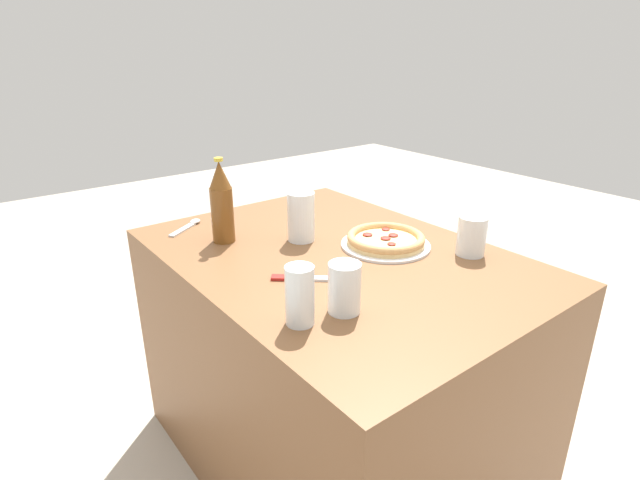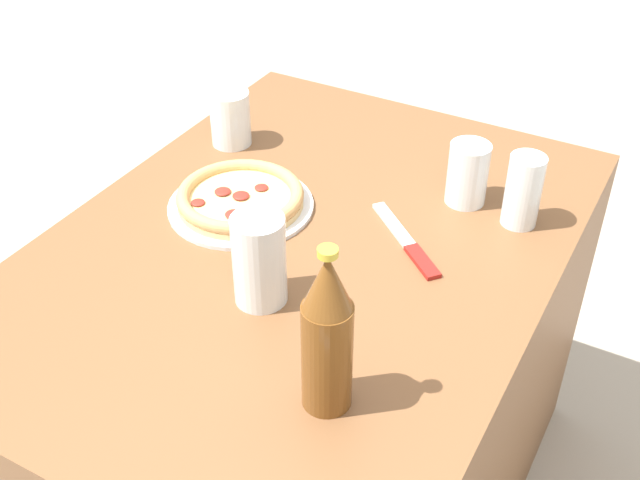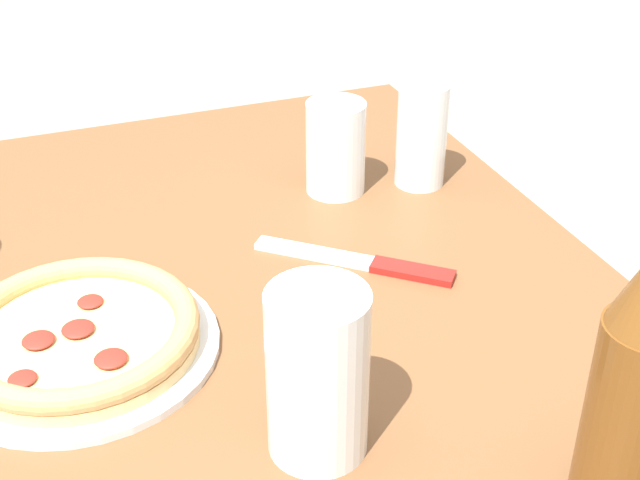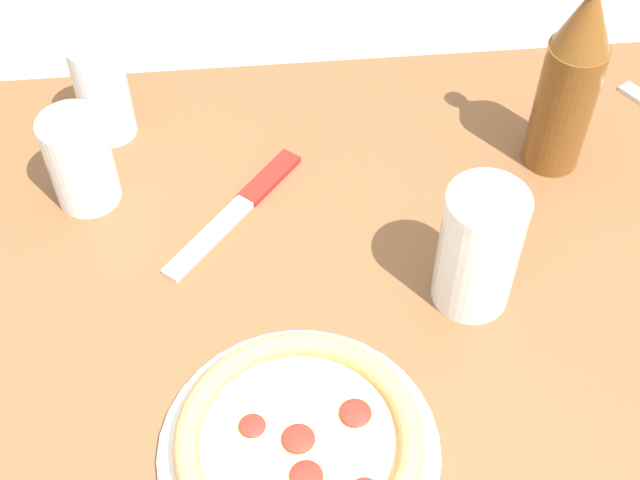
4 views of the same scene
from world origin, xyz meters
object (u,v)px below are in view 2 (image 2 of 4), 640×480
object	(u,v)px
glass_red_wine	(523,194)
beer_bottle	(327,334)
knife	(407,243)
pizza_salami	(240,199)
glass_orange_juice	(259,264)
glass_water	(467,177)
glass_iced_tea	(231,121)

from	to	relation	value
glass_red_wine	beer_bottle	distance (m)	0.54
beer_bottle	knife	xyz separation A→B (m)	(-0.37, -0.05, -0.12)
pizza_salami	knife	xyz separation A→B (m)	(-0.04, 0.31, -0.02)
glass_orange_juice	knife	distance (m)	0.28
glass_water	knife	xyz separation A→B (m)	(0.17, -0.04, -0.05)
glass_water	beer_bottle	xyz separation A→B (m)	(0.55, 0.01, 0.07)
glass_water	knife	distance (m)	0.18
glass_water	beer_bottle	bearing A→B (deg)	1.05
glass_orange_juice	knife	bearing A→B (deg)	149.09
glass_water	knife	bearing A→B (deg)	-12.16
pizza_salami	glass_red_wine	bearing A→B (deg)	113.51
glass_orange_juice	glass_water	bearing A→B (deg)	156.37
beer_bottle	glass_red_wine	bearing A→B (deg)	169.59
pizza_salami	glass_water	bearing A→B (deg)	122.03
glass_orange_juice	glass_water	xyz separation A→B (m)	(-0.41, 0.18, -0.02)
glass_iced_tea	knife	world-z (taller)	glass_iced_tea
beer_bottle	knife	distance (m)	0.40
pizza_salami	knife	world-z (taller)	pizza_salami
glass_red_wine	glass_iced_tea	bearing A→B (deg)	-89.30
glass_iced_tea	beer_bottle	xyz separation A→B (m)	(0.52, 0.50, 0.07)
beer_bottle	glass_water	bearing A→B (deg)	-178.95
glass_orange_juice	glass_red_wine	bearing A→B (deg)	143.78
glass_red_wine	knife	size ratio (longest dim) A/B	0.71
glass_orange_juice	beer_bottle	xyz separation A→B (m)	(0.14, 0.19, 0.05)
glass_water	pizza_salami	bearing A→B (deg)	-57.97
pizza_salami	glass_orange_juice	world-z (taller)	glass_orange_juice
glass_red_wine	glass_water	xyz separation A→B (m)	(-0.02, -0.11, -0.01)
pizza_salami	glass_water	distance (m)	0.41
glass_water	beer_bottle	distance (m)	0.55
pizza_salami	glass_orange_juice	bearing A→B (deg)	40.53
glass_orange_juice	glass_water	distance (m)	0.45
glass_iced_tea	glass_water	xyz separation A→B (m)	(-0.03, 0.49, 0.00)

